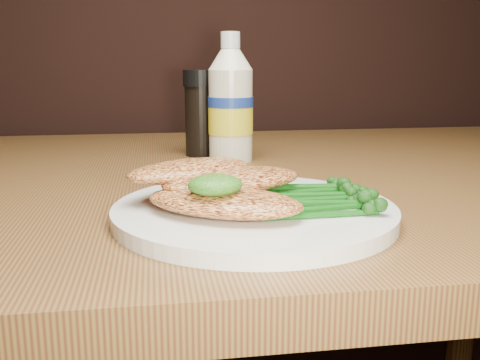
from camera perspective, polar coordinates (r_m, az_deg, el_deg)
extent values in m
cylinder|color=white|center=(0.52, 1.48, -3.32)|extent=(0.26, 0.26, 0.01)
ellipsoid|color=#F0964C|center=(0.48, -1.64, -2.27)|extent=(0.16, 0.13, 0.02)
ellipsoid|color=#F0964C|center=(0.53, -0.77, -0.02)|extent=(0.16, 0.11, 0.02)
ellipsoid|color=#F0964C|center=(0.54, -5.17, 1.00)|extent=(0.15, 0.12, 0.02)
ellipsoid|color=black|center=(0.47, -2.57, -0.51)|extent=(0.05, 0.05, 0.02)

